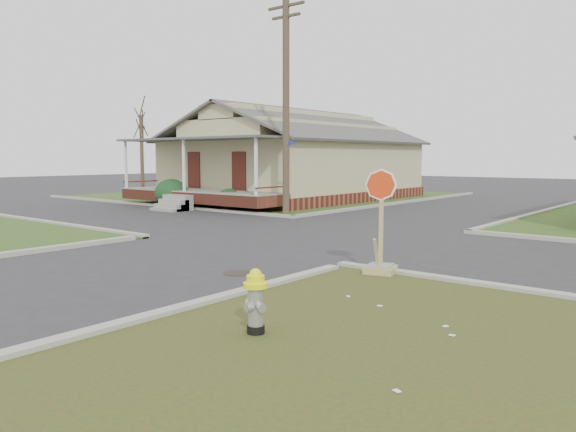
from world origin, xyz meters
The scene contains 11 objects.
ground centered at (0.00, 0.00, 0.00)m, with size 120.00×120.00×0.00m, color #2C2C2F.
verge_far_left centered at (-13.00, 18.00, 0.03)m, with size 19.00×19.00×0.05m, color #2C4C1B.
curbs centered at (0.00, 5.00, 0.00)m, with size 80.00×40.00×0.12m, color #9C998D, non-canonical shape.
manhole centered at (2.20, -0.50, 0.01)m, with size 0.64×0.64×0.01m, color black.
corner_house centered at (-10.00, 16.68, 2.28)m, with size 10.10×15.50×5.30m.
utility_pole centered at (-4.20, 8.90, 4.66)m, with size 1.80×0.28×9.00m.
tree_far_left centered at (-18.00, 12.00, 2.50)m, with size 0.22×0.22×4.90m, color #3D3323.
fire_hydrant centered at (5.31, -3.38, 0.54)m, with size 0.33×0.33×0.90m.
stop_sign centered at (4.62, 1.19, 0.51)m, with size 0.61×0.60×2.16m.
hedge_left centered at (-11.38, 8.81, 0.67)m, with size 1.63×1.33×1.24m, color #153A1C.
hedge_right centered at (-7.95, 9.33, 0.55)m, with size 1.30×1.07×1.00m, color #153A1C.
Camera 1 is at (10.34, -8.87, 2.44)m, focal length 35.00 mm.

